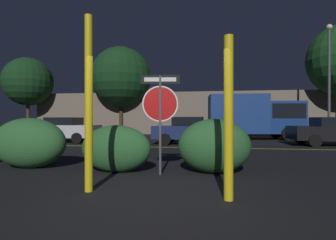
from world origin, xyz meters
TOP-DOWN VIEW (x-y plane):
  - ground_plane at (0.00, 0.00)m, footprint 260.00×260.00m
  - road_center_stripe at (0.00, 8.01)m, footprint 39.83×0.12m
  - stop_sign at (-0.19, 1.87)m, footprint 0.93×0.14m
  - yellow_pole_left at (-1.25, 0.26)m, footprint 0.15×0.15m
  - yellow_pole_right at (1.27, 0.10)m, footprint 0.16×0.16m
  - hedge_bush_1 at (-3.93, 2.26)m, footprint 2.11×1.17m
  - hedge_bush_2 at (-1.36, 2.04)m, footprint 1.80×0.86m
  - hedge_bush_3 at (1.10, 2.28)m, footprint 1.79×1.16m
  - passing_car_1 at (-7.39, 9.90)m, footprint 4.34×2.11m
  - passing_car_2 at (0.05, 9.74)m, footprint 4.11×1.93m
  - passing_car_3 at (7.36, 9.97)m, footprint 4.47×1.97m
  - delivery_truck at (4.16, 13.91)m, footprint 6.13×2.89m
  - street_lamp at (8.65, 13.61)m, footprint 0.36×0.36m
  - tree_0 at (-6.66, 18.30)m, footprint 5.36×5.36m
  - tree_1 at (-15.10, 17.35)m, footprint 4.34×4.34m
  - building_backdrop at (1.90, 20.93)m, footprint 33.84×4.94m

SIDE VIEW (x-z plane):
  - ground_plane at x=0.00m, z-range 0.00..0.00m
  - road_center_stripe at x=0.00m, z-range 0.00..0.01m
  - hedge_bush_2 at x=-1.36m, z-range 0.00..1.19m
  - hedge_bush_3 at x=1.10m, z-range 0.00..1.35m
  - hedge_bush_1 at x=-3.93m, z-range 0.00..1.38m
  - passing_car_3 at x=7.36m, z-range 0.01..1.45m
  - passing_car_2 at x=0.05m, z-range 0.00..1.46m
  - passing_car_1 at x=-7.39m, z-range 0.01..1.45m
  - yellow_pole_right at x=1.27m, z-range 0.00..2.72m
  - delivery_truck at x=4.16m, z-range 0.13..3.09m
  - yellow_pole_left at x=-1.25m, z-range 0.00..3.27m
  - stop_sign at x=-0.19m, z-range 0.51..2.91m
  - building_backdrop at x=1.90m, z-range 0.00..3.74m
  - street_lamp at x=8.65m, z-range 0.60..7.97m
  - tree_1 at x=-15.10m, z-range 1.27..8.18m
  - tree_0 at x=-6.66m, z-range 1.21..9.02m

